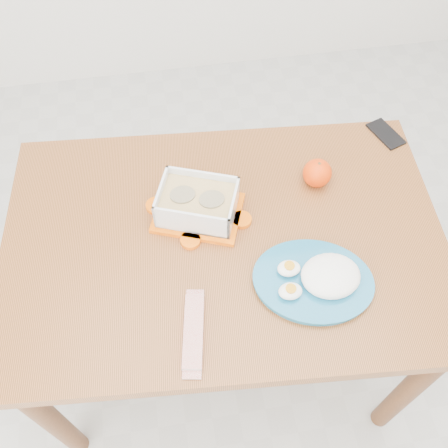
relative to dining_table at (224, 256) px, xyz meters
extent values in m
plane|color=#B7B7B2|center=(0.11, -0.08, -0.65)|extent=(3.50, 3.50, 0.00)
cube|color=#9E582C|center=(0.00, 0.00, 0.08)|extent=(1.24, 0.88, 0.04)
cylinder|color=#5C3317|center=(-0.55, -0.29, -0.29)|extent=(0.06, 0.06, 0.71)
cylinder|color=#5C3317|center=(0.50, -0.37, -0.29)|extent=(0.06, 0.06, 0.71)
cylinder|color=#5C3317|center=(-0.50, 0.37, -0.29)|extent=(0.06, 0.06, 0.71)
cylinder|color=#5C3317|center=(0.55, 0.29, -0.29)|extent=(0.06, 0.06, 0.71)
cube|color=#FA6507|center=(-0.06, 0.08, 0.11)|extent=(0.28, 0.24, 0.01)
cube|color=white|center=(-0.06, 0.08, 0.16)|extent=(0.24, 0.21, 0.08)
cube|color=tan|center=(-0.06, 0.08, 0.15)|extent=(0.22, 0.19, 0.05)
cylinder|color=#857557|center=(-0.09, 0.10, 0.17)|extent=(0.09, 0.09, 0.02)
cylinder|color=#857557|center=(-0.02, 0.07, 0.17)|extent=(0.09, 0.09, 0.02)
sphere|color=#F84B04|center=(0.29, 0.14, 0.14)|extent=(0.08, 0.08, 0.08)
cylinder|color=#19678D|center=(0.20, -0.17, 0.11)|extent=(0.37, 0.37, 0.02)
ellipsoid|color=white|center=(0.24, -0.18, 0.15)|extent=(0.18, 0.16, 0.06)
ellipsoid|color=white|center=(0.14, -0.14, 0.13)|extent=(0.07, 0.06, 0.03)
ellipsoid|color=white|center=(0.13, -0.20, 0.13)|extent=(0.07, 0.06, 0.03)
cube|color=#B41709|center=(-0.12, -0.26, 0.11)|extent=(0.08, 0.19, 0.02)
cube|color=black|center=(0.55, 0.29, 0.10)|extent=(0.10, 0.14, 0.01)
camera|label=1|loc=(-0.12, -0.71, 1.22)|focal=40.00mm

